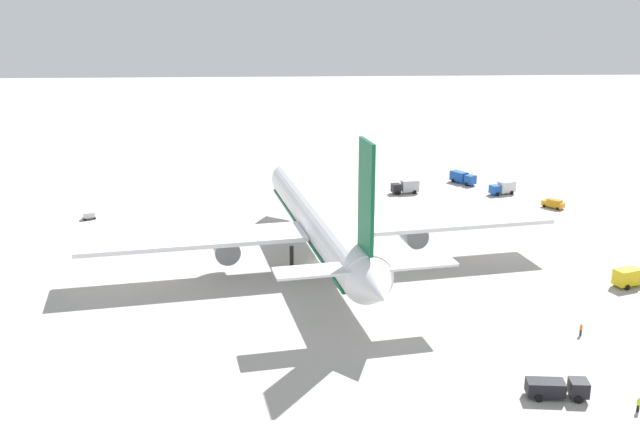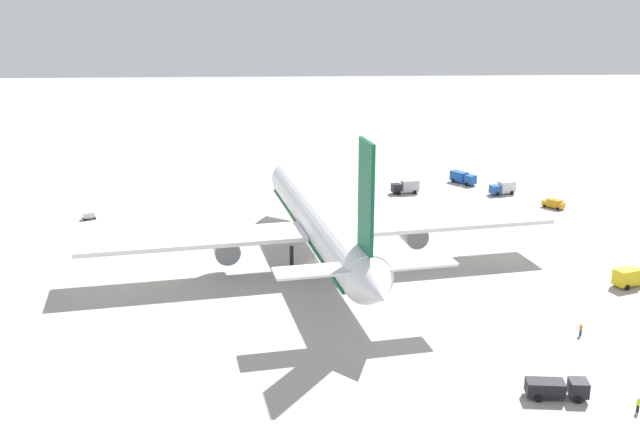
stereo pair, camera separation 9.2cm
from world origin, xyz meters
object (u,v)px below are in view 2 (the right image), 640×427
at_px(service_truck_4, 406,186).
at_px(traffic_cone_1, 494,218).
at_px(service_truck_1, 557,388).
at_px(baggage_cart_0, 89,216).
at_px(service_truck_3, 503,188).
at_px(service_truck_2, 631,277).
at_px(ground_worker_1, 581,330).
at_px(airliner, 321,222).
at_px(ground_worker_2, 638,405).
at_px(service_truck_0, 463,177).
at_px(ground_worker_0, 522,219).
at_px(service_van, 554,203).

relative_size(service_truck_4, traffic_cone_1, 11.94).
bearing_deg(service_truck_1, baggage_cart_0, 43.73).
relative_size(service_truck_3, baggage_cart_0, 1.99).
distance_m(service_truck_2, baggage_cart_0, 103.41).
bearing_deg(ground_worker_1, service_truck_4, 8.62).
bearing_deg(traffic_cone_1, service_truck_4, 34.09).
height_order(airliner, ground_worker_2, airliner).
xyz_separation_m(service_truck_0, service_truck_2, (-67.01, -10.97, 0.05)).
distance_m(service_truck_1, baggage_cart_0, 102.62).
relative_size(ground_worker_0, ground_worker_2, 0.99).
xyz_separation_m(service_truck_3, ground_worker_2, (-92.70, 11.91, -0.72)).
relative_size(baggage_cart_0, ground_worker_2, 1.88).
height_order(baggage_cart_0, traffic_cone_1, baggage_cart_0).
distance_m(service_truck_0, service_truck_4, 17.50).
height_order(service_truck_0, ground_worker_1, service_truck_0).
bearing_deg(airliner, service_truck_2, -103.98).
height_order(ground_worker_0, ground_worker_1, ground_worker_1).
xyz_separation_m(service_truck_3, ground_worker_0, (-22.19, 2.64, -0.73)).
xyz_separation_m(service_truck_1, ground_worker_1, (15.73, -9.07, -0.40)).
distance_m(service_truck_3, ground_worker_2, 93.46).
bearing_deg(service_truck_0, baggage_cart_0, 107.03).
xyz_separation_m(service_truck_4, traffic_cone_1, (-21.69, -14.68, -1.37)).
distance_m(service_truck_3, service_van, 14.15).
bearing_deg(ground_worker_0, service_van, -44.89).
bearing_deg(baggage_cart_0, ground_worker_2, -134.50).
height_order(baggage_cart_0, ground_worker_0, ground_worker_0).
bearing_deg(ground_worker_0, ground_worker_1, 170.96).
relative_size(service_van, traffic_cone_1, 8.55).
relative_size(service_truck_2, service_truck_3, 1.04).
distance_m(service_van, baggage_cart_0, 98.42).
xyz_separation_m(airliner, service_van, (32.47, -52.04, -6.65)).
height_order(ground_worker_1, ground_worker_2, ground_worker_1).
distance_m(service_truck_1, service_truck_2, 40.57).
distance_m(service_truck_0, ground_worker_2, 103.34).
distance_m(service_truck_1, ground_worker_0, 69.30).
xyz_separation_m(service_truck_0, service_truck_4, (-8.56, 15.27, 0.11)).
relative_size(service_truck_0, traffic_cone_1, 12.75).
distance_m(baggage_cart_0, ground_worker_1, 99.06).
distance_m(ground_worker_0, traffic_cone_1, 5.56).
bearing_deg(service_truck_0, ground_worker_0, -172.40).
distance_m(airliner, ground_worker_1, 45.05).
bearing_deg(ground_worker_2, service_truck_1, 66.99).
bearing_deg(ground_worker_2, service_van, -13.55).
bearing_deg(baggage_cart_0, service_truck_1, -136.27).
xyz_separation_m(service_truck_1, ground_worker_2, (-3.39, -7.98, -0.40)).
bearing_deg(service_van, service_truck_0, 32.93).
bearing_deg(service_truck_4, service_truck_1, -178.50).
relative_size(airliner, service_truck_3, 12.50).
height_order(service_truck_2, ground_worker_1, service_truck_2).
relative_size(airliner, service_van, 16.98).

